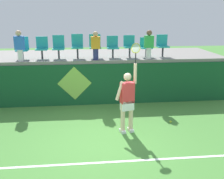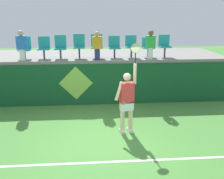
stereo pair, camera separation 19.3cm
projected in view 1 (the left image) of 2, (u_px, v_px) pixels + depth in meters
name	position (u px, v px, depth m)	size (l,w,h in m)	color
ground_plane	(102.00, 143.00, 7.39)	(40.00, 40.00, 0.00)	#478438
court_back_wall	(96.00, 84.00, 10.29)	(10.45, 0.20, 1.57)	#144C28
spectator_platform	(94.00, 56.00, 11.49)	(10.45, 3.12, 0.12)	gray
court_baseline_stripe	(105.00, 162.00, 6.45)	(9.41, 0.08, 0.01)	white
tennis_player	(127.00, 99.00, 7.80)	(0.74, 0.35, 2.62)	white
tennis_ball	(171.00, 122.00, 8.73)	(0.07, 0.07, 0.07)	#D1E533
water_bottle	(150.00, 56.00, 10.29)	(0.07, 0.07, 0.26)	white
stadium_chair_0	(22.00, 47.00, 10.23)	(0.44, 0.42, 0.84)	#38383D
stadium_chair_1	(42.00, 47.00, 10.30)	(0.44, 0.42, 0.83)	#38383D
stadium_chair_2	(59.00, 46.00, 10.36)	(0.44, 0.42, 0.88)	#38383D
stadium_chair_3	(77.00, 45.00, 10.42)	(0.44, 0.42, 0.92)	#38383D
stadium_chair_4	(95.00, 45.00, 10.49)	(0.44, 0.42, 0.90)	#38383D
stadium_chair_5	(113.00, 46.00, 10.57)	(0.44, 0.42, 0.83)	#38383D
stadium_chair_6	(129.00, 45.00, 10.63)	(0.44, 0.42, 0.85)	#38383D
stadium_chair_7	(146.00, 46.00, 10.71)	(0.44, 0.42, 0.76)	#38383D
stadium_chair_8	(162.00, 44.00, 10.77)	(0.44, 0.42, 0.86)	#38383D
spectator_0	(96.00, 45.00, 10.06)	(0.34, 0.20, 1.05)	navy
spectator_1	(19.00, 45.00, 9.76)	(0.34, 0.21, 1.11)	white
spectator_2	(149.00, 44.00, 10.22)	(0.34, 0.21, 1.08)	white
wall_signage_mount	(75.00, 105.00, 10.32)	(1.27, 0.01, 1.50)	#144C28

